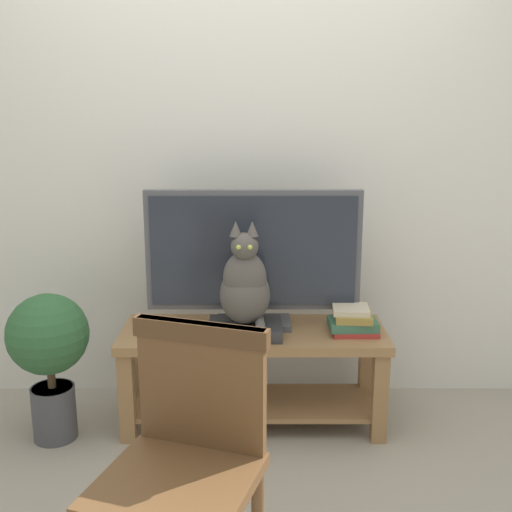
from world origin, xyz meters
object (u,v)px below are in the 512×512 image
Objects in this scene: tv at (256,255)px; potted_plant at (52,348)px; cat at (248,285)px; book_stack at (356,321)px; tv_stand at (256,360)px; media_box at (248,329)px; wooden_chair at (189,451)px.

tv is 1.03m from potted_plant.
tv is 0.18m from cat.
potted_plant is (-1.41, -0.11, -0.09)m from book_stack.
tv_stand is at bearing 175.06° from book_stack.
tv_stand is 0.96m from potted_plant.
potted_plant is at bearing -170.66° from tv_stand.
tv_stand is 2.57× the size of cat.
potted_plant is (-0.90, -0.09, -0.06)m from media_box.
cat reaches higher than potted_plant.
potted_plant is at bearing 126.31° from wooden_chair.
cat is 1.12m from wooden_chair.
tv_stand is 0.20m from media_box.
book_stack is at bearing 59.49° from wooden_chair.
media_box is 1.48× the size of book_stack.
tv is 0.35m from media_box.
media_box is 0.49× the size of potted_plant.
tv is at bearing 89.98° from tv_stand.
media_box is 0.51m from book_stack.
wooden_chair is 1.31m from book_stack.
media_box is 0.22m from cat.
cat is at bearing -116.00° from tv_stand.
tv reaches higher than wooden_chair.
tv is 1.45× the size of potted_plant.
cat is 2.12× the size of book_stack.
tv reaches higher than tv_stand.
book_stack is (0.51, 0.02, 0.03)m from media_box.
media_box is 1.11m from wooden_chair.
tv reaches higher than potted_plant.
potted_plant is (-0.94, -0.15, 0.12)m from tv_stand.
tv is (0.00, 0.06, 0.51)m from tv_stand.
potted_plant reaches higher than media_box.
wooden_chair is (-0.15, -1.09, -0.19)m from cat.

